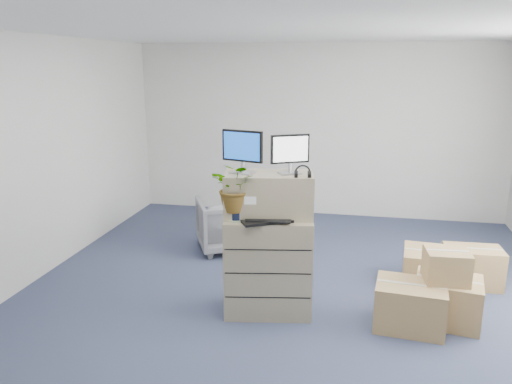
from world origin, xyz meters
The scene contains 16 objects.
ground centered at (0.00, 0.00, 0.00)m, with size 7.00×7.00×0.00m, color #282E48.
wall_back centered at (0.00, 3.51, 1.40)m, with size 6.00×0.02×2.80m, color beige.
filing_cabinet_lower centered at (-0.19, -0.05, 0.50)m, with size 0.86×0.53×1.01m, color gray.
filing_cabinet_upper centered at (-0.20, -0.01, 1.22)m, with size 0.86×0.43×0.43m, color gray.
monitor_left centered at (-0.45, -0.05, 1.67)m, with size 0.42×0.22×0.42m.
monitor_right centered at (0.00, 0.02, 1.65)m, with size 0.35×0.23×0.38m.
headphones centered at (0.14, -0.10, 1.48)m, with size 0.15×0.15×0.02m, color black.
keyboard centered at (-0.18, -0.21, 1.02)m, with size 0.48×0.20×0.03m, color black.
mouse centered at (0.13, -0.08, 1.02)m, with size 0.08×0.05×0.03m, color silver.
water_bottle centered at (-0.15, 0.03, 1.14)m, with size 0.08×0.08×0.28m, color gray.
phone_dock centered at (-0.24, -0.03, 1.05)m, with size 0.07×0.06×0.13m.
external_drive centered at (0.10, 0.12, 1.03)m, with size 0.19×0.14×0.06m, color black.
tissue_box centered at (0.13, 0.11, 1.10)m, with size 0.21×0.10×0.08m, color #4392E5.
potted_plant centered at (-0.48, -0.19, 1.27)m, with size 0.54×0.58×0.46m.
office_chair centered at (-1.05, 1.57, 0.39)m, with size 0.76×0.71×0.78m, color slate.
cardboard_boxes centered at (1.55, 0.41, 0.25)m, with size 1.45×1.61×0.75m.
Camera 1 is at (0.62, -4.67, 2.48)m, focal length 35.00 mm.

